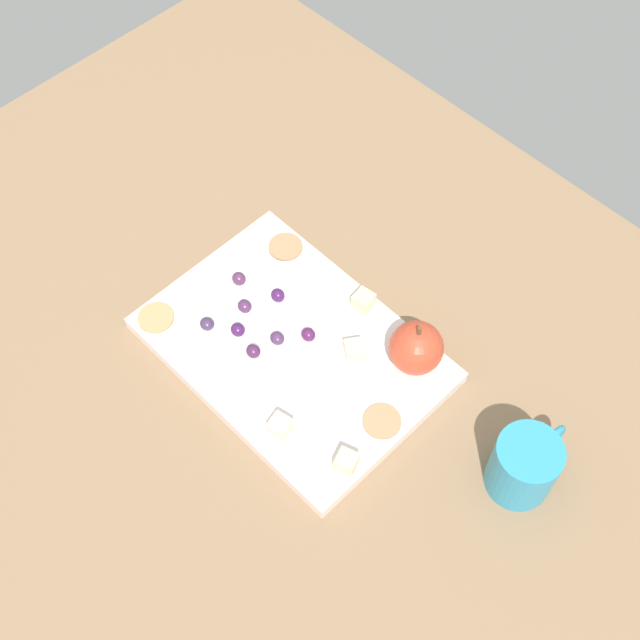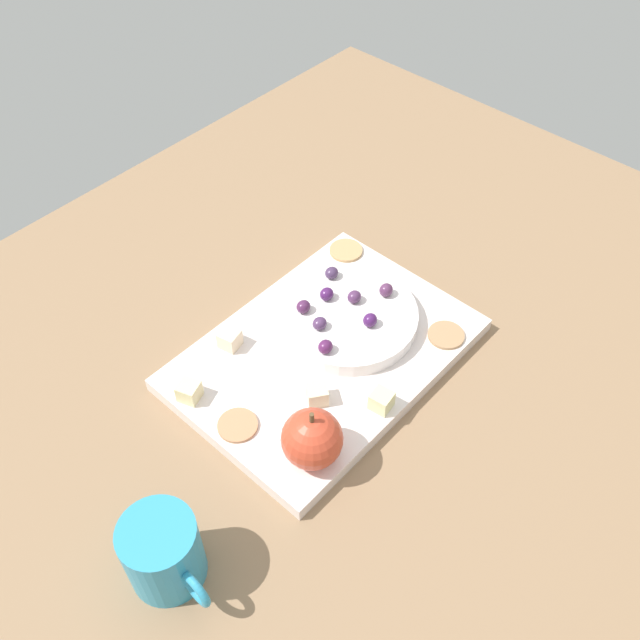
{
  "view_description": "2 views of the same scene",
  "coord_description": "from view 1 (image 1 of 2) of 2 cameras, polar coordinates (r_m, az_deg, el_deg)",
  "views": [
    {
      "loc": [
        43.68,
        -34.42,
        97.13
      ],
      "look_at": [
        4.91,
        3.77,
        10.54
      ],
      "focal_mm": 48.33,
      "sensor_mm": 36.0,
      "label": 1
    },
    {
      "loc": [
        44.42,
        37.51,
        72.75
      ],
      "look_at": [
        2.89,
        -0.2,
        10.22
      ],
      "focal_mm": 40.11,
      "sensor_mm": 36.0,
      "label": 2
    }
  ],
  "objects": [
    {
      "name": "cup",
      "position": [
        0.99,
        13.37,
        -9.36
      ],
      "size": [
        7.44,
        10.66,
        8.46
      ],
      "color": "teal",
      "rests_on": "table"
    },
    {
      "name": "grape_7",
      "position": [
        1.08,
        -5.4,
        2.75
      ],
      "size": [
        1.83,
        1.65,
        1.72
      ],
      "primitive_type": "ellipsoid",
      "color": "#542C50",
      "rests_on": "serving_dish"
    },
    {
      "name": "cheese_cube_0",
      "position": [
        1.0,
        -2.66,
        -7.06
      ],
      "size": [
        2.76,
        2.76,
        2.31
      ],
      "primitive_type": "cube",
      "rotation": [
        0.0,
        0.0,
        0.22
      ],
      "color": "beige",
      "rests_on": "platter"
    },
    {
      "name": "grape_1",
      "position": [
        1.03,
        -4.44,
        -2.07
      ],
      "size": [
        1.83,
        1.65,
        1.61
      ],
      "primitive_type": "ellipsoid",
      "color": "#4D234A",
      "rests_on": "serving_dish"
    },
    {
      "name": "apple_stem",
      "position": [
        0.99,
        6.6,
        -0.71
      ],
      "size": [
        0.5,
        0.5,
        1.2
      ],
      "primitive_type": "cylinder",
      "color": "brown",
      "rests_on": "apple_whole"
    },
    {
      "name": "platter",
      "position": [
        1.07,
        -1.8,
        -1.97
      ],
      "size": [
        35.4,
        24.88,
        1.86
      ],
      "primitive_type": "cube",
      "color": "silver",
      "rests_on": "table"
    },
    {
      "name": "grape_6",
      "position": [
        1.03,
        -0.78,
        -0.97
      ],
      "size": [
        1.83,
        1.65,
        1.62
      ],
      "primitive_type": "ellipsoid",
      "color": "#501E4D",
      "rests_on": "serving_dish"
    },
    {
      "name": "cracker_0",
      "position": [
        1.1,
        -10.81,
        0.15
      ],
      "size": [
        4.53,
        4.53,
        0.4
      ],
      "primitive_type": "cylinder",
      "color": "tan",
      "rests_on": "platter"
    },
    {
      "name": "grape_0",
      "position": [
        1.06,
        -5.02,
        0.92
      ],
      "size": [
        1.83,
        1.65,
        1.58
      ],
      "primitive_type": "ellipsoid",
      "color": "#4F2C52",
      "rests_on": "serving_dish"
    },
    {
      "name": "grape_5",
      "position": [
        1.07,
        -2.81,
        1.64
      ],
      "size": [
        1.83,
        1.65,
        1.73
      ],
      "primitive_type": "ellipsoid",
      "color": "#461C56",
      "rests_on": "serving_dish"
    },
    {
      "name": "grape_4",
      "position": [
        1.05,
        -7.5,
        -0.25
      ],
      "size": [
        1.83,
        1.65,
        1.49
      ],
      "primitive_type": "ellipsoid",
      "color": "#432E50",
      "rests_on": "serving_dish"
    },
    {
      "name": "cheese_cube_1",
      "position": [
        1.04,
        2.3,
        -2.03
      ],
      "size": [
        3.22,
        3.22,
        2.31
      ],
      "primitive_type": "cube",
      "rotation": [
        0.0,
        0.0,
        0.95
      ],
      "color": "beige",
      "rests_on": "platter"
    },
    {
      "name": "serving_dish",
      "position": [
        1.07,
        -3.9,
        0.14
      ],
      "size": [
        17.41,
        17.41,
        1.97
      ],
      "primitive_type": "cylinder",
      "color": "white",
      "rests_on": "platter"
    },
    {
      "name": "grape_3",
      "position": [
        1.04,
        -5.47,
        -0.64
      ],
      "size": [
        1.83,
        1.65,
        1.61
      ],
      "primitive_type": "ellipsoid",
      "color": "#461C54",
      "rests_on": "serving_dish"
    },
    {
      "name": "table",
      "position": [
        1.1,
        -3.19,
        -1.99
      ],
      "size": [
        118.03,
        96.5,
        4.03
      ],
      "primitive_type": "cube",
      "color": "#8C6C4E",
      "rests_on": "ground"
    },
    {
      "name": "apple_whole",
      "position": [
        1.02,
        6.39,
        -1.85
      ],
      "size": [
        6.59,
        6.59,
        6.59
      ],
      "primitive_type": "sphere",
      "color": "#C74229",
      "rests_on": "platter"
    },
    {
      "name": "cheese_cube_2",
      "position": [
        0.98,
        1.77,
        -9.39
      ],
      "size": [
        2.95,
        2.95,
        2.31
      ],
      "primitive_type": "cube",
      "rotation": [
        0.0,
        0.0,
        0.34
      ],
      "color": "beige",
      "rests_on": "platter"
    },
    {
      "name": "grape_2",
      "position": [
        1.03,
        -2.86,
        -1.21
      ],
      "size": [
        1.83,
        1.65,
        1.47
      ],
      "primitive_type": "ellipsoid",
      "color": "#4B2E55",
      "rests_on": "serving_dish"
    },
    {
      "name": "cracker_2",
      "position": [
        1.14,
        -2.3,
        4.86
      ],
      "size": [
        4.53,
        4.53,
        0.4
      ],
      "primitive_type": "cylinder",
      "color": "#A98159",
      "rests_on": "platter"
    },
    {
      "name": "cheese_cube_3",
      "position": [
        1.08,
        2.89,
        1.27
      ],
      "size": [
        2.6,
        2.6,
        2.31
      ],
      "primitive_type": "cube",
      "rotation": [
        0.0,
        0.0,
        0.14
      ],
      "color": "beige",
      "rests_on": "platter"
    },
    {
      "name": "cracker_1",
      "position": [
        1.01,
        4.12,
        -6.7
      ],
      "size": [
        4.53,
        4.53,
        0.4
      ],
      "primitive_type": "cylinder",
      "color": "tan",
      "rests_on": "platter"
    }
  ]
}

